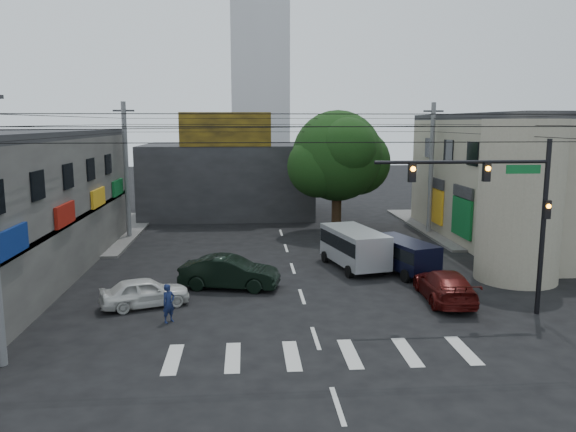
{
  "coord_description": "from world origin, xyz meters",
  "views": [
    {
      "loc": [
        -2.49,
        -22.45,
        7.84
      ],
      "look_at": [
        -0.48,
        4.0,
        3.4
      ],
      "focal_mm": 35.0,
      "sensor_mm": 36.0,
      "label": 1
    }
  ],
  "objects": [
    {
      "name": "billboard",
      "position": [
        -4.0,
        21.1,
        7.3
      ],
      "size": [
        7.0,
        0.3,
        2.6
      ],
      "primitive_type": "cube",
      "color": "olive",
      "rests_on": "building_far"
    },
    {
      "name": "white_compact",
      "position": [
        -6.87,
        1.15,
        0.64
      ],
      "size": [
        3.82,
        4.68,
        1.28
      ],
      "primitive_type": "imported",
      "rotation": [
        0.0,
        0.0,
        1.9
      ],
      "color": "silver",
      "rests_on": "ground"
    },
    {
      "name": "ground",
      "position": [
        0.0,
        0.0,
        0.0
      ],
      "size": [
        160.0,
        160.0,
        0.0
      ],
      "primitive_type": "plane",
      "color": "black",
      "rests_on": "ground"
    },
    {
      "name": "corner_column",
      "position": [
        11.0,
        4.0,
        4.0
      ],
      "size": [
        4.0,
        4.0,
        8.0
      ],
      "primitive_type": "cylinder",
      "color": "gray",
      "rests_on": "ground"
    },
    {
      "name": "silver_minivan",
      "position": [
        3.33,
        6.82,
        1.06
      ],
      "size": [
        5.86,
        4.27,
        2.13
      ],
      "primitive_type": null,
      "rotation": [
        0.0,
        0.0,
        1.8
      ],
      "color": "#A9ACB1",
      "rests_on": "ground"
    },
    {
      "name": "sidewalk_far_left",
      "position": [
        -18.0,
        18.0,
        0.07
      ],
      "size": [
        16.0,
        16.0,
        0.15
      ],
      "primitive_type": "cube",
      "color": "#514F4C",
      "rests_on": "ground"
    },
    {
      "name": "traffic_officer",
      "position": [
        -5.59,
        -0.87,
        0.77
      ],
      "size": [
        0.94,
        0.94,
        1.55
      ],
      "primitive_type": "imported",
      "rotation": [
        0.0,
        0.0,
        0.78
      ],
      "color": "#131D44",
      "rests_on": "ground"
    },
    {
      "name": "building_right",
      "position": [
        18.0,
        13.0,
        4.0
      ],
      "size": [
        14.0,
        18.0,
        8.0
      ],
      "primitive_type": "cube",
      "color": "gray",
      "rests_on": "ground"
    },
    {
      "name": "utility_pole_far_left",
      "position": [
        -10.5,
        16.0,
        4.6
      ],
      "size": [
        0.32,
        0.32,
        9.2
      ],
      "primitive_type": "cylinder",
      "color": "#59595B",
      "rests_on": "ground"
    },
    {
      "name": "traffic_gantry",
      "position": [
        7.82,
        -1.0,
        4.83
      ],
      "size": [
        7.1,
        0.35,
        7.2
      ],
      "color": "black",
      "rests_on": "ground"
    },
    {
      "name": "street_tree",
      "position": [
        4.0,
        17.0,
        5.47
      ],
      "size": [
        6.4,
        6.4,
        8.7
      ],
      "color": "black",
      "rests_on": "ground"
    },
    {
      "name": "maroon_sedan",
      "position": [
        6.26,
        0.97,
        0.69
      ],
      "size": [
        2.46,
        4.96,
        1.38
      ],
      "primitive_type": "imported",
      "rotation": [
        0.0,
        0.0,
        3.09
      ],
      "color": "#3F0A09",
      "rests_on": "ground"
    },
    {
      "name": "tower_distant",
      "position": [
        0.0,
        70.0,
        22.0
      ],
      "size": [
        9.0,
        9.0,
        44.0
      ],
      "primitive_type": "cube",
      "color": "silver",
      "rests_on": "ground"
    },
    {
      "name": "building_far",
      "position": [
        -4.0,
        26.0,
        3.0
      ],
      "size": [
        14.0,
        10.0,
        6.0
      ],
      "primitive_type": "cube",
      "color": "#232326",
      "rests_on": "ground"
    },
    {
      "name": "navy_van",
      "position": [
        5.69,
        5.64,
        0.89
      ],
      "size": [
        5.42,
        4.29,
        1.77
      ],
      "primitive_type": null,
      "rotation": [
        0.0,
        0.0,
        1.89
      ],
      "color": "black",
      "rests_on": "ground"
    },
    {
      "name": "dark_sedan",
      "position": [
        -3.31,
        3.6,
        0.77
      ],
      "size": [
        3.58,
        5.36,
        1.54
      ],
      "primitive_type": "imported",
      "rotation": [
        0.0,
        0.0,
        1.36
      ],
      "color": "black",
      "rests_on": "ground"
    },
    {
      "name": "sidewalk_far_right",
      "position": [
        18.0,
        18.0,
        0.07
      ],
      "size": [
        16.0,
        16.0,
        0.15
      ],
      "primitive_type": "cube",
      "color": "#514F4C",
      "rests_on": "ground"
    },
    {
      "name": "utility_pole_far_right",
      "position": [
        10.5,
        16.0,
        4.6
      ],
      "size": [
        0.32,
        0.32,
        9.2
      ],
      "primitive_type": "cylinder",
      "color": "#59595B",
      "rests_on": "ground"
    }
  ]
}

